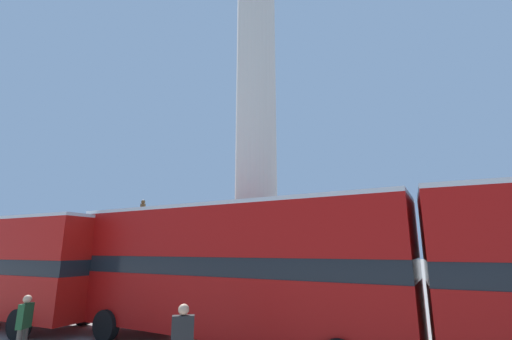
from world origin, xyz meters
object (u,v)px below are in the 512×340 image
(monument_column, at_px, (256,146))
(street_lamp, at_px, (168,254))
(bus_b, at_px, (0,264))
(pedestrian_by_plinth, at_px, (24,323))
(equestrian_statue, at_px, (139,266))
(bus_c, at_px, (227,267))

(monument_column, height_order, street_lamp, monument_column)
(bus_b, distance_m, pedestrian_by_plinth, 6.96)
(equestrian_statue, bearing_deg, bus_c, -47.35)
(monument_column, height_order, equestrian_statue, monument_column)
(monument_column, relative_size, pedestrian_by_plinth, 12.90)
(street_lamp, height_order, pedestrian_by_plinth, street_lamp)
(equestrian_statue, relative_size, street_lamp, 1.25)
(monument_column, relative_size, street_lamp, 4.42)
(monument_column, bearing_deg, bus_c, -76.15)
(bus_b, height_order, pedestrian_by_plinth, bus_b)
(equestrian_statue, height_order, street_lamp, equestrian_statue)
(bus_c, relative_size, pedestrian_by_plinth, 6.69)
(street_lamp, bearing_deg, monument_column, 40.41)
(monument_column, bearing_deg, bus_b, -146.68)
(street_lamp, bearing_deg, bus_b, -150.86)
(equestrian_statue, bearing_deg, bus_b, -99.42)
(bus_b, relative_size, street_lamp, 2.25)
(bus_b, xyz_separation_m, pedestrian_by_plinth, (6.21, -2.83, -1.39))
(monument_column, bearing_deg, street_lamp, -139.59)
(pedestrian_by_plinth, bearing_deg, bus_c, 101.75)
(monument_column, xyz_separation_m, street_lamp, (-3.20, -2.72, -5.53))
(bus_c, bearing_deg, bus_b, -171.78)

